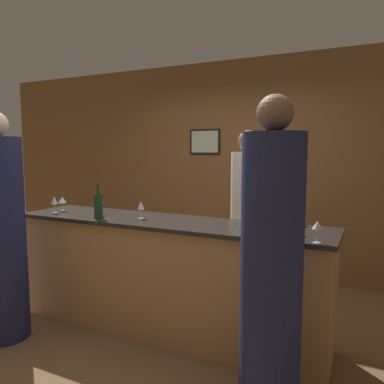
% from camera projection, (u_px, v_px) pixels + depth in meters
% --- Properties ---
extents(ground_plane, '(14.00, 14.00, 0.00)m').
position_uv_depth(ground_plane, '(166.00, 330.00, 3.41)').
color(ground_plane, brown).
extents(back_wall, '(8.00, 0.08, 2.80)m').
position_uv_depth(back_wall, '(237.00, 168.00, 4.96)').
color(back_wall, brown).
rests_on(back_wall, ground_plane).
extents(bar_counter, '(2.91, 0.65, 1.02)m').
position_uv_depth(bar_counter, '(166.00, 276.00, 3.36)').
color(bar_counter, '#B27F4C').
rests_on(bar_counter, ground_plane).
extents(bartender, '(0.33, 0.33, 1.83)m').
position_uv_depth(bartender, '(247.00, 229.00, 3.71)').
color(bartender, silver).
rests_on(bartender, ground_plane).
extents(guest_0, '(0.39, 0.39, 1.95)m').
position_uv_depth(guest_0, '(2.00, 236.00, 3.20)').
color(guest_0, '#1E234C').
rests_on(guest_0, ground_plane).
extents(guest_1, '(0.37, 0.37, 1.95)m').
position_uv_depth(guest_1, '(271.00, 273.00, 2.23)').
color(guest_1, '#1E234C').
rests_on(guest_1, ground_plane).
extents(wine_bottle_0, '(0.08, 0.08, 0.31)m').
position_uv_depth(wine_bottle_0, '(98.00, 205.00, 3.38)').
color(wine_bottle_0, '#19381E').
rests_on(wine_bottle_0, bar_counter).
extents(wine_glass_0, '(0.08, 0.08, 0.18)m').
position_uv_depth(wine_glass_0, '(99.00, 200.00, 3.57)').
color(wine_glass_0, silver).
rests_on(wine_glass_0, bar_counter).
extents(wine_glass_1, '(0.06, 0.06, 0.17)m').
position_uv_depth(wine_glass_1, '(293.00, 217.00, 2.75)').
color(wine_glass_1, silver).
rests_on(wine_glass_1, bar_counter).
extents(wine_glass_2, '(0.08, 0.08, 0.14)m').
position_uv_depth(wine_glass_2, '(62.00, 200.00, 3.79)').
color(wine_glass_2, silver).
rests_on(wine_glass_2, bar_counter).
extents(wine_glass_3, '(0.06, 0.06, 0.16)m').
position_uv_depth(wine_glass_3, '(141.00, 206.00, 3.36)').
color(wine_glass_3, silver).
rests_on(wine_glass_3, bar_counter).
extents(wine_glass_4, '(0.07, 0.07, 0.15)m').
position_uv_depth(wine_glass_4, '(317.00, 226.00, 2.46)').
color(wine_glass_4, silver).
rests_on(wine_glass_4, bar_counter).
extents(wine_glass_5, '(0.06, 0.06, 0.17)m').
position_uv_depth(wine_glass_5, '(54.00, 201.00, 3.67)').
color(wine_glass_5, silver).
rests_on(wine_glass_5, bar_counter).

